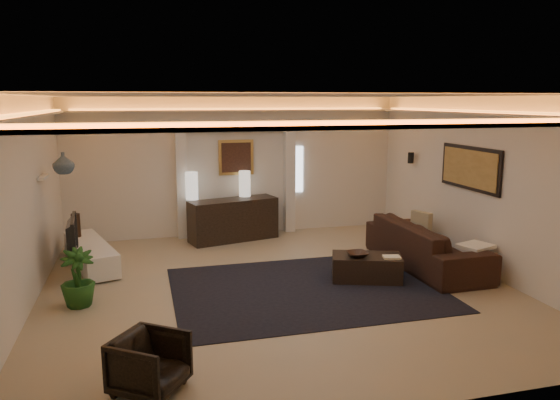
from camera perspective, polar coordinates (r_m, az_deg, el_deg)
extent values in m
plane|color=gray|center=(8.31, -0.28, -9.32)|extent=(7.00, 7.00, 0.00)
plane|color=white|center=(7.81, -0.30, 11.11)|extent=(7.00, 7.00, 0.00)
plane|color=silver|center=(11.32, -4.74, 3.58)|extent=(7.00, 0.00, 7.00)
plane|color=silver|center=(4.72, 10.50, -6.68)|extent=(7.00, 0.00, 7.00)
plane|color=silver|center=(7.84, -25.90, -0.63)|extent=(0.00, 7.00, 7.00)
plane|color=silver|center=(9.43, 20.79, 1.49)|extent=(0.00, 7.00, 7.00)
cube|color=silver|center=(7.81, -0.30, 9.05)|extent=(7.00, 7.00, 0.04)
cube|color=white|center=(11.62, 1.86, 3.30)|extent=(0.25, 0.03, 1.00)
cube|color=black|center=(8.23, 2.81, -9.49)|extent=(4.00, 3.00, 0.01)
cube|color=silver|center=(11.13, -10.46, 1.50)|extent=(0.22, 0.20, 2.20)
cube|color=silver|center=(11.52, 1.01, 1.99)|extent=(0.22, 0.20, 2.20)
cube|color=silver|center=(11.15, -4.71, 7.61)|extent=(2.52, 0.20, 0.12)
cube|color=tan|center=(11.26, -4.73, 4.57)|extent=(0.74, 0.04, 0.74)
cube|color=#4C2D1E|center=(11.24, -4.71, 4.56)|extent=(0.62, 0.02, 0.62)
cube|color=black|center=(9.62, 19.71, 3.24)|extent=(0.04, 1.64, 0.74)
cube|color=tan|center=(9.60, 19.59, 3.24)|extent=(0.02, 1.50, 0.62)
cylinder|color=black|center=(11.18, 13.84, 4.41)|extent=(0.12, 0.12, 0.22)
cube|color=silver|center=(9.16, -24.01, 2.28)|extent=(0.10, 0.55, 0.04)
cube|color=black|center=(10.95, -5.02, -2.24)|extent=(1.89, 0.98, 0.90)
cylinder|color=silver|center=(10.90, -9.43, 1.29)|extent=(0.32, 0.32, 0.56)
cylinder|color=beige|center=(11.14, -3.80, 1.62)|extent=(0.29, 0.29, 0.54)
cube|color=white|center=(9.82, -19.65, -5.42)|extent=(1.08, 2.14, 0.39)
imported|color=black|center=(9.04, -21.85, -3.47)|extent=(1.06, 0.22, 0.60)
cylinder|color=#2F1F14|center=(10.22, -21.03, -2.49)|extent=(0.17, 0.17, 0.42)
imported|color=#45626E|center=(9.22, -22.19, 3.68)|extent=(0.43, 0.43, 0.35)
imported|color=#1D4B17|center=(7.97, -20.87, -7.82)|extent=(0.55, 0.55, 0.82)
imported|color=#53361F|center=(9.54, 15.36, -4.63)|extent=(2.65, 1.09, 0.77)
cube|color=white|center=(9.05, 20.23, -4.66)|extent=(0.62, 0.56, 0.06)
cube|color=tan|center=(10.44, 14.90, -2.36)|extent=(0.27, 0.44, 0.42)
cube|color=black|center=(8.68, 9.26, -7.16)|extent=(1.22, 0.92, 0.40)
imported|color=#2F2019|center=(8.50, 8.30, -5.76)|extent=(0.34, 0.34, 0.08)
cube|color=beige|center=(8.54, 11.87, -5.99)|extent=(0.30, 0.24, 0.03)
imported|color=black|center=(5.61, -13.79, -16.68)|extent=(0.88, 0.88, 0.58)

